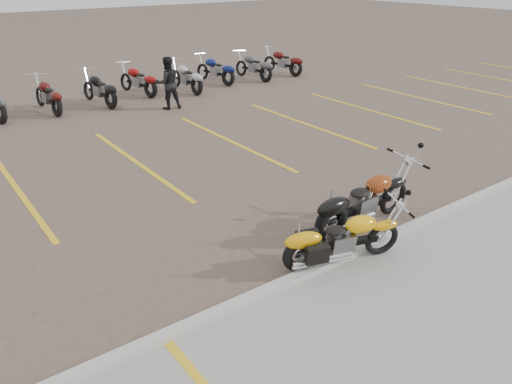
% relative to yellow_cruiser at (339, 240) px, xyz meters
% --- Properties ---
extents(ground, '(100.00, 100.00, 0.00)m').
position_rel_yellow_cruiser_xyz_m(ground, '(-0.74, 1.99, -0.41)').
color(ground, brown).
rests_on(ground, ground).
extents(concrete_apron, '(60.00, 5.00, 0.01)m').
position_rel_yellow_cruiser_xyz_m(concrete_apron, '(-0.74, -2.51, -0.41)').
color(concrete_apron, '#9E9B93').
rests_on(concrete_apron, ground).
extents(curb, '(60.00, 0.18, 0.12)m').
position_rel_yellow_cruiser_xyz_m(curb, '(-0.74, -0.01, -0.35)').
color(curb, '#ADAAA3').
rests_on(curb, ground).
extents(parking_stripes, '(38.00, 5.50, 0.01)m').
position_rel_yellow_cruiser_xyz_m(parking_stripes, '(-0.74, 5.99, -0.41)').
color(parking_stripes, gold).
rests_on(parking_stripes, ground).
extents(yellow_cruiser, '(1.97, 0.71, 0.83)m').
position_rel_yellow_cruiser_xyz_m(yellow_cruiser, '(0.00, 0.00, 0.00)').
color(yellow_cruiser, black).
rests_on(yellow_cruiser, ground).
extents(flame_cruiser, '(2.32, 0.34, 0.96)m').
position_rel_yellow_cruiser_xyz_m(flame_cruiser, '(1.14, 0.62, 0.06)').
color(flame_cruiser, black).
rests_on(flame_cruiser, ground).
extents(person_b, '(0.92, 0.77, 1.68)m').
position_rel_yellow_cruiser_xyz_m(person_b, '(2.19, 10.02, 0.43)').
color(person_b, black).
rests_on(person_b, ground).
extents(bg_bike_row, '(18.99, 2.05, 1.10)m').
position_rel_yellow_cruiser_xyz_m(bg_bike_row, '(-0.31, 12.14, 0.14)').
color(bg_bike_row, black).
rests_on(bg_bike_row, ground).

